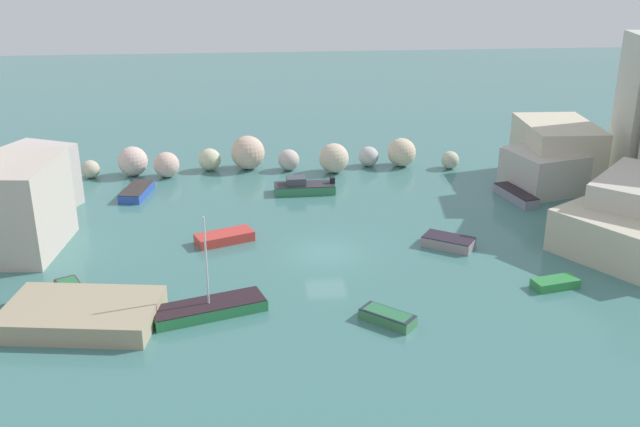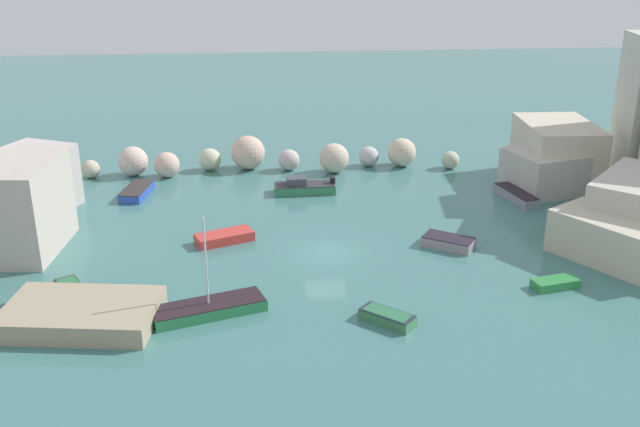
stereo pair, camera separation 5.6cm
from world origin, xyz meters
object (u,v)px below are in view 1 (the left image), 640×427
moored_boat_1 (224,237)px  moored_boat_6 (516,195)px  moored_boat_5 (71,290)px  moored_boat_2 (304,187)px  moored_boat_3 (448,242)px  stone_dock (82,314)px  moored_boat_0 (209,308)px  moored_boat_8 (555,283)px  moored_boat_4 (137,191)px  moored_boat_7 (388,317)px

moored_boat_1 → moored_boat_6: (21.14, 5.93, 0.04)m
moored_boat_5 → moored_boat_6: 31.78m
moored_boat_2 → moored_boat_5: 20.63m
moored_boat_3 → moored_boat_6: size_ratio=0.78×
stone_dock → moored_boat_0: moored_boat_0 is taller
moored_boat_2 → moored_boat_6: bearing=167.9°
moored_boat_3 → moored_boat_8: 7.49m
moored_boat_5 → moored_boat_8: 26.67m
moored_boat_1 → moored_boat_3: bearing=149.6°
moored_boat_4 → moored_boat_8: size_ratio=1.51×
moored_boat_6 → moored_boat_7: (-12.60, -16.99, -0.03)m
moored_boat_4 → moored_boat_8: bearing=-114.7°
moored_boat_7 → moored_boat_4: bearing=-12.1°
moored_boat_2 → moored_boat_5: moored_boat_2 is taller
moored_boat_3 → moored_boat_8: size_ratio=1.27×
moored_boat_8 → moored_boat_7: bearing=4.8°
stone_dock → moored_boat_2: moored_boat_2 is taller
moored_boat_4 → moored_boat_7: moored_boat_4 is taller
stone_dock → moored_boat_2: bearing=56.2°
moored_boat_6 → moored_boat_4: bearing=69.7°
moored_boat_3 → stone_dock: bearing=53.9°
moored_boat_1 → moored_boat_6: size_ratio=0.88×
moored_boat_2 → moored_boat_3: 13.73m
stone_dock → moored_boat_0: bearing=3.5°
moored_boat_3 → moored_boat_7: size_ratio=1.21×
moored_boat_3 → moored_boat_2: bearing=-19.0°
moored_boat_1 → moored_boat_4: (-6.81, 9.37, 0.01)m
moored_boat_1 → moored_boat_5: bearing=16.5°
moored_boat_8 → moored_boat_3: bearing=-65.1°
moored_boat_6 → moored_boat_8: size_ratio=1.64×
moored_boat_6 → moored_boat_8: bearing=156.1°
stone_dock → moored_boat_6: bearing=29.3°
moored_boat_1 → moored_boat_2: (5.67, 8.86, 0.14)m
moored_boat_5 → moored_boat_8: (26.63, -1.55, -0.03)m
stone_dock → moored_boat_8: size_ratio=2.76×
moored_boat_1 → moored_boat_7: (8.54, -11.06, 0.01)m
moored_boat_3 → moored_boat_7: 10.55m
stone_dock → moored_boat_7: size_ratio=2.63×
moored_boat_4 → moored_boat_0: bearing=-151.5°
moored_boat_1 → moored_boat_4: 11.58m
moored_boat_2 → moored_boat_6: 15.75m
stone_dock → moored_boat_4: bearing=90.0°
moored_boat_6 → moored_boat_0: bearing=112.0°
moored_boat_1 → moored_boat_7: size_ratio=1.36×
stone_dock → moored_boat_1: size_ratio=1.93×
moored_boat_8 → moored_boat_1: bearing=-35.5°
moored_boat_0 → moored_boat_2: (6.16, 18.23, 0.11)m
moored_boat_2 → moored_boat_6: size_ratio=1.02×
moored_boat_4 → moored_boat_7: size_ratio=1.44×
moored_boat_0 → moored_boat_1: moored_boat_0 is taller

